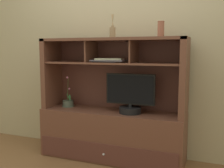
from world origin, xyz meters
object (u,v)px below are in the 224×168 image
Objects in this scene: magazine_stack_left at (109,60)px; diffuser_bottle at (113,32)px; tv_monitor at (130,97)px; ceramic_vase at (161,29)px; potted_orchid at (68,103)px; media_console at (112,122)px.

diffuser_bottle is at bearing 42.73° from magazine_stack_left.
diffuser_bottle is at bearing 166.53° from tv_monitor.
ceramic_vase is (0.52, 0.00, 0.02)m from diffuser_bottle.
potted_orchid is 2.24× the size of ceramic_vase.
ceramic_vase reaches higher than magazine_stack_left.
media_console is 1.13m from ceramic_vase.
ceramic_vase is (0.30, 0.06, 0.71)m from tv_monitor.
media_console is at bearing -1.54° from potted_orchid.
potted_orchid is 1.00m from diffuser_bottle.
media_console is 0.99m from diffuser_bottle.
magazine_stack_left is at bearing -3.34° from potted_orchid.
ceramic_vase is (1.09, -0.00, 0.84)m from potted_orchid.
media_console is 4.36× the size of magazine_stack_left.
diffuser_bottle reaches higher than potted_orchid.
potted_orchid is 0.99× the size of magazine_stack_left.
tv_monitor is 3.29× the size of ceramic_vase.
magazine_stack_left is (0.54, -0.03, 0.52)m from potted_orchid.
media_console is 6.29× the size of diffuser_bottle.
potted_orchid is (-0.57, 0.02, 0.17)m from media_console.
ceramic_vase is (0.52, 0.01, 1.01)m from media_console.
tv_monitor is at bearing -4.29° from potted_orchid.
potted_orchid is at bearing 178.46° from media_console.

